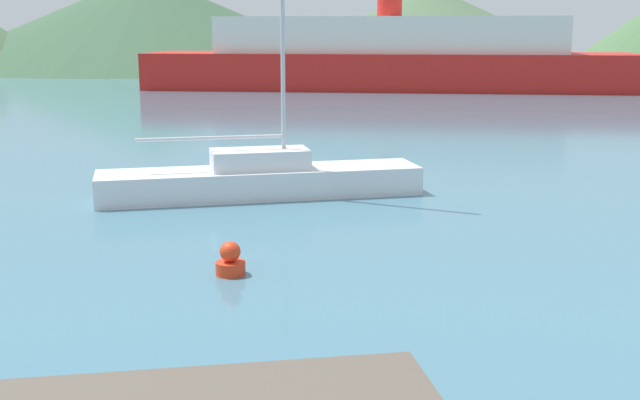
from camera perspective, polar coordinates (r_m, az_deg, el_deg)
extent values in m
cube|color=silver|center=(22.32, -4.26, 1.25)|extent=(9.08, 3.32, 0.77)
cube|color=silver|center=(22.21, -4.29, 2.92)|extent=(2.85, 1.71, 0.54)
cylinder|color=#BCBCC1|center=(21.96, -7.77, 4.40)|extent=(3.96, 0.79, 0.10)
cube|color=red|center=(61.97, 4.89, 9.12)|extent=(37.48, 13.54, 2.73)
cube|color=silver|center=(61.89, 4.93, 11.63)|extent=(26.42, 10.58, 2.69)
cylinder|color=red|center=(61.91, 4.97, 13.61)|extent=(1.87, 1.87, 1.60)
cylinder|color=red|center=(15.36, -6.38, -4.84)|extent=(0.57, 0.57, 0.26)
sphere|color=red|center=(15.27, -6.41, -3.67)|extent=(0.40, 0.40, 0.40)
cone|color=#38563D|center=(102.28, -12.16, 12.40)|extent=(52.19, 52.19, 11.03)
cone|color=#4C6647|center=(90.74, 7.72, 12.03)|extent=(40.03, 40.03, 9.15)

